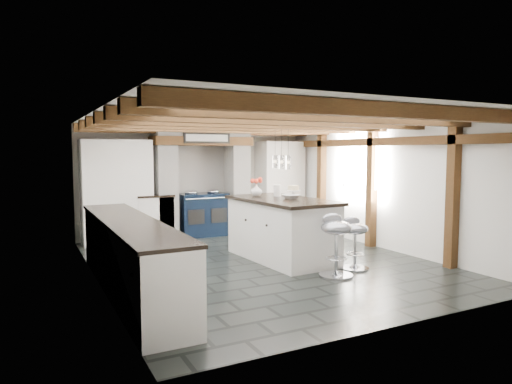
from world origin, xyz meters
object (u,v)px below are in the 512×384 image
kitchen_island (282,228)px  bar_stool_far (336,238)px  range_cooker (203,214)px  bar_stool_near (355,237)px

kitchen_island → bar_stool_far: kitchen_island is taller
range_cooker → kitchen_island: kitchen_island is taller
kitchen_island → bar_stool_near: bearing=-62.4°
range_cooker → bar_stool_far: 3.92m
bar_stool_far → range_cooker: bearing=110.2°
bar_stool_far → bar_stool_near: bearing=33.8°
range_cooker → bar_stool_near: 3.83m
kitchen_island → bar_stool_near: size_ratio=2.65×
bar_stool_near → kitchen_island: bearing=138.5°
range_cooker → kitchen_island: (0.40, -2.61, 0.05)m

